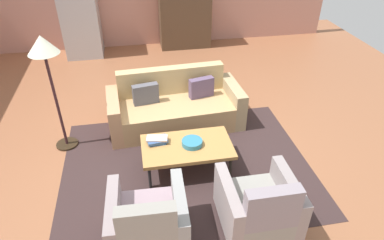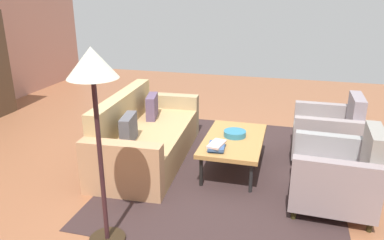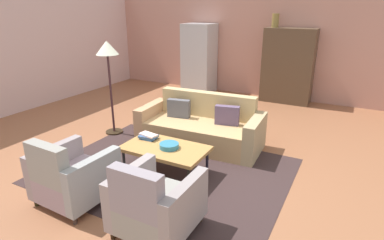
{
  "view_description": "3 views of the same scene",
  "coord_description": "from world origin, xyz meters",
  "px_view_note": "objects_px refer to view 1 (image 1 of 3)",
  "views": [
    {
      "loc": [
        -0.52,
        -4.04,
        3.2
      ],
      "look_at": [
        0.16,
        -0.32,
        0.68
      ],
      "focal_mm": 32.02,
      "sensor_mm": 36.0,
      "label": 1
    },
    {
      "loc": [
        -4.14,
        -1.1,
        2.12
      ],
      "look_at": [
        -0.08,
        -0.01,
        0.64
      ],
      "focal_mm": 34.85,
      "sensor_mm": 36.0,
      "label": 2
    },
    {
      "loc": [
        2.31,
        -3.93,
        2.29
      ],
      "look_at": [
        0.29,
        -0.13,
        0.73
      ],
      "focal_mm": 29.63,
      "sensor_mm": 36.0,
      "label": 3
    }
  ],
  "objects_px": {
    "fruit_bowl": "(192,143)",
    "book_stack": "(157,140)",
    "couch": "(175,107)",
    "armchair_left": "(148,225)",
    "coffee_table": "(187,147)",
    "refrigerator": "(80,15)",
    "floor_lamp": "(45,56)",
    "cabinet": "(185,10)",
    "armchair_right": "(260,209)"
  },
  "relations": [
    {
      "from": "coffee_table",
      "to": "cabinet",
      "type": "bearing_deg",
      "value": 81.0
    },
    {
      "from": "couch",
      "to": "cabinet",
      "type": "relative_size",
      "value": 1.19
    },
    {
      "from": "couch",
      "to": "refrigerator",
      "type": "distance_m",
      "value": 3.66
    },
    {
      "from": "couch",
      "to": "book_stack",
      "type": "distance_m",
      "value": 1.13
    },
    {
      "from": "couch",
      "to": "refrigerator",
      "type": "xyz_separation_m",
      "value": [
        -1.66,
        3.2,
        0.64
      ]
    },
    {
      "from": "fruit_bowl",
      "to": "floor_lamp",
      "type": "xyz_separation_m",
      "value": [
        -1.77,
        0.85,
        1.0
      ]
    },
    {
      "from": "armchair_right",
      "to": "cabinet",
      "type": "xyz_separation_m",
      "value": [
        0.11,
        5.66,
        0.56
      ]
    },
    {
      "from": "couch",
      "to": "armchair_right",
      "type": "height_order",
      "value": "armchair_right"
    },
    {
      "from": "couch",
      "to": "coffee_table",
      "type": "distance_m",
      "value": 1.19
    },
    {
      "from": "armchair_left",
      "to": "refrigerator",
      "type": "relative_size",
      "value": 0.48
    },
    {
      "from": "book_stack",
      "to": "armchair_right",
      "type": "bearing_deg",
      "value": -53.06
    },
    {
      "from": "armchair_right",
      "to": "floor_lamp",
      "type": "distance_m",
      "value": 3.25
    },
    {
      "from": "armchair_right",
      "to": "cabinet",
      "type": "height_order",
      "value": "cabinet"
    },
    {
      "from": "couch",
      "to": "floor_lamp",
      "type": "height_order",
      "value": "floor_lamp"
    },
    {
      "from": "cabinet",
      "to": "refrigerator",
      "type": "xyz_separation_m",
      "value": [
        -2.38,
        -0.1,
        0.03
      ]
    },
    {
      "from": "armchair_right",
      "to": "refrigerator",
      "type": "relative_size",
      "value": 0.48
    },
    {
      "from": "coffee_table",
      "to": "floor_lamp",
      "type": "relative_size",
      "value": 0.7
    },
    {
      "from": "armchair_left",
      "to": "coffee_table",
      "type": "bearing_deg",
      "value": 64.98
    },
    {
      "from": "fruit_bowl",
      "to": "book_stack",
      "type": "height_order",
      "value": "book_stack"
    },
    {
      "from": "armchair_left",
      "to": "floor_lamp",
      "type": "bearing_deg",
      "value": 120.94
    },
    {
      "from": "armchair_left",
      "to": "book_stack",
      "type": "height_order",
      "value": "armchair_left"
    },
    {
      "from": "armchair_right",
      "to": "floor_lamp",
      "type": "bearing_deg",
      "value": 139.13
    },
    {
      "from": "refrigerator",
      "to": "coffee_table",
      "type": "bearing_deg",
      "value": -69.21
    },
    {
      "from": "couch",
      "to": "refrigerator",
      "type": "relative_size",
      "value": 1.16
    },
    {
      "from": "couch",
      "to": "fruit_bowl",
      "type": "distance_m",
      "value": 1.2
    },
    {
      "from": "coffee_table",
      "to": "fruit_bowl",
      "type": "height_order",
      "value": "fruit_bowl"
    },
    {
      "from": "floor_lamp",
      "to": "armchair_right",
      "type": "bearing_deg",
      "value": -41.21
    },
    {
      "from": "book_stack",
      "to": "floor_lamp",
      "type": "height_order",
      "value": "floor_lamp"
    },
    {
      "from": "armchair_left",
      "to": "refrigerator",
      "type": "xyz_separation_m",
      "value": [
        -1.06,
        5.55,
        0.58
      ]
    },
    {
      "from": "armchair_right",
      "to": "book_stack",
      "type": "distance_m",
      "value": 1.63
    },
    {
      "from": "couch",
      "to": "coffee_table",
      "type": "height_order",
      "value": "couch"
    },
    {
      "from": "couch",
      "to": "armchair_left",
      "type": "relative_size",
      "value": 2.44
    },
    {
      "from": "armchair_right",
      "to": "book_stack",
      "type": "height_order",
      "value": "armchair_right"
    },
    {
      "from": "fruit_bowl",
      "to": "book_stack",
      "type": "xyz_separation_m",
      "value": [
        -0.45,
        0.14,
        0.0
      ]
    },
    {
      "from": "couch",
      "to": "armchair_left",
      "type": "distance_m",
      "value": 2.43
    },
    {
      "from": "armchair_left",
      "to": "fruit_bowl",
      "type": "height_order",
      "value": "armchair_left"
    },
    {
      "from": "couch",
      "to": "coffee_table",
      "type": "relative_size",
      "value": 1.79
    },
    {
      "from": "armchair_right",
      "to": "book_stack",
      "type": "xyz_separation_m",
      "value": [
        -0.98,
        1.3,
        0.1
      ]
    },
    {
      "from": "coffee_table",
      "to": "cabinet",
      "type": "relative_size",
      "value": 0.67
    },
    {
      "from": "cabinet",
      "to": "book_stack",
      "type": "bearing_deg",
      "value": -104.09
    },
    {
      "from": "couch",
      "to": "armchair_left",
      "type": "xyz_separation_m",
      "value": [
        -0.6,
        -2.35,
        0.06
      ]
    },
    {
      "from": "cabinet",
      "to": "fruit_bowl",
      "type": "bearing_deg",
      "value": -98.14
    },
    {
      "from": "coffee_table",
      "to": "fruit_bowl",
      "type": "xyz_separation_m",
      "value": [
        0.07,
        -0.0,
        0.07
      ]
    },
    {
      "from": "couch",
      "to": "armchair_left",
      "type": "height_order",
      "value": "armchair_left"
    },
    {
      "from": "fruit_bowl",
      "to": "refrigerator",
      "type": "distance_m",
      "value": 4.74
    },
    {
      "from": "refrigerator",
      "to": "book_stack",
      "type": "bearing_deg",
      "value": -73.18
    },
    {
      "from": "fruit_bowl",
      "to": "refrigerator",
      "type": "xyz_separation_m",
      "value": [
        -1.73,
        4.39,
        0.48
      ]
    },
    {
      "from": "armchair_left",
      "to": "fruit_bowl",
      "type": "distance_m",
      "value": 1.35
    },
    {
      "from": "cabinet",
      "to": "refrigerator",
      "type": "distance_m",
      "value": 2.38
    },
    {
      "from": "armchair_right",
      "to": "book_stack",
      "type": "bearing_deg",
      "value": 127.28
    }
  ]
}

